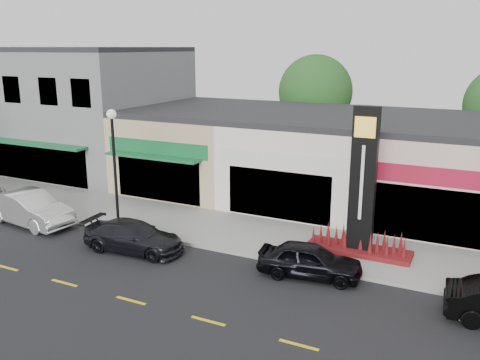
{
  "coord_description": "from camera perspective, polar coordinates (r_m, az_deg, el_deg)",
  "views": [
    {
      "loc": [
        7.16,
        -15.35,
        8.32
      ],
      "look_at": [
        -2.32,
        4.0,
        2.65
      ],
      "focal_mm": 38.0,
      "sensor_mm": 36.0,
      "label": 1
    }
  ],
  "objects": [
    {
      "name": "ground",
      "position": [
        18.87,
        1.0,
        -11.42
      ],
      "size": [
        120.0,
        120.0,
        0.0
      ],
      "primitive_type": "plane",
      "color": "black",
      "rests_on": "ground"
    },
    {
      "name": "tree_rear_west",
      "position": [
        36.72,
        8.44,
        9.74
      ],
      "size": [
        5.2,
        5.2,
        7.83
      ],
      "color": "#382619",
      "rests_on": "ground"
    },
    {
      "name": "lamp_west_near",
      "position": [
        23.91,
        -13.95,
        2.62
      ],
      "size": [
        0.44,
        0.44,
        5.47
      ],
      "color": "black",
      "rests_on": "sidewalk"
    },
    {
      "name": "building_grey_2story",
      "position": [
        37.01,
        -17.1,
        7.62
      ],
      "size": [
        12.0,
        10.95,
        8.3
      ],
      "color": "slate",
      "rests_on": "ground"
    },
    {
      "name": "car_black_sedan",
      "position": [
        19.22,
        7.85,
        -8.91
      ],
      "size": [
        2.05,
        4.03,
        1.31
      ],
      "primitive_type": "imported",
      "rotation": [
        0.0,
        0.0,
        1.71
      ],
      "color": "black",
      "rests_on": "ground"
    },
    {
      "name": "shop_pink_w",
      "position": [
        27.52,
        22.01,
        1.22
      ],
      "size": [
        7.0,
        10.01,
        4.8
      ],
      "color": "#C6A197",
      "rests_on": "ground"
    },
    {
      "name": "shop_beige",
      "position": [
        31.61,
        -4.12,
        3.91
      ],
      "size": [
        7.0,
        10.85,
        4.8
      ],
      "color": "tan",
      "rests_on": "ground"
    },
    {
      "name": "shop_cream",
      "position": [
        28.8,
        8.05,
        2.73
      ],
      "size": [
        7.0,
        10.01,
        4.8
      ],
      "color": "white",
      "rests_on": "ground"
    },
    {
      "name": "car_white_van",
      "position": [
        26.39,
        -22.51,
        -2.96
      ],
      "size": [
        2.29,
        5.07,
        1.61
      ],
      "primitive_type": "imported",
      "rotation": [
        0.0,
        0.0,
        1.45
      ],
      "color": "silver",
      "rests_on": "ground"
    },
    {
      "name": "curb",
      "position": [
        20.58,
        3.52,
        -8.9
      ],
      "size": [
        52.0,
        0.2,
        0.15
      ],
      "primitive_type": "cube",
      "color": "gray",
      "rests_on": "ground"
    },
    {
      "name": "pylon_sign",
      "position": [
        20.88,
        13.49,
        -2.51
      ],
      "size": [
        4.2,
        1.3,
        6.0
      ],
      "color": "#621310",
      "rests_on": "sidewalk"
    },
    {
      "name": "sidewalk",
      "position": [
        22.52,
        5.74,
        -6.81
      ],
      "size": [
        52.0,
        4.3,
        0.15
      ],
      "primitive_type": "cube",
      "color": "gray",
      "rests_on": "ground"
    },
    {
      "name": "car_dark_sedan",
      "position": [
        21.79,
        -11.84,
        -6.24
      ],
      "size": [
        2.08,
        4.48,
        1.27
      ],
      "primitive_type": "imported",
      "rotation": [
        0.0,
        0.0,
        1.64
      ],
      "color": "black",
      "rests_on": "ground"
    }
  ]
}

